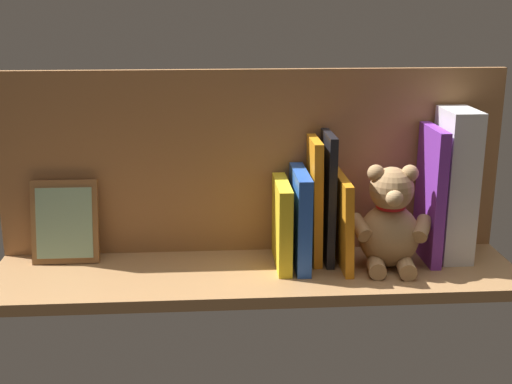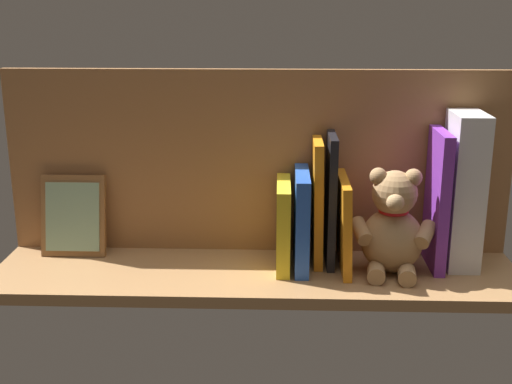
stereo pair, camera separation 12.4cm
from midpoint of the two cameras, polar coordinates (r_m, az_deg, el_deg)
name	(u,v)px [view 1 (the left image)]	position (r cm, az deg, el deg)	size (l,w,h in cm)	color
ground_plane	(256,274)	(129.53, -2.76, -7.00)	(99.57, 26.01, 2.20)	#A87A4C
shelf_back_panel	(252,162)	(133.60, -2.97, 2.51)	(99.57, 1.50, 36.61)	#9E693E
dictionary_thick_white	(455,185)	(134.21, 13.96, 0.55)	(5.99, 11.26, 29.54)	white
book_0	(430,194)	(132.58, 11.98, -0.24)	(2.08, 12.88, 26.31)	purple
teddy_bear	(390,223)	(128.39, 8.59, -2.64)	(16.16, 13.78, 20.06)	tan
book_1	(342,220)	(128.86, 4.55, -2.46)	(1.62, 15.88, 17.52)	orange
book_2	(328,198)	(129.57, 3.37, -0.54)	(1.49, 11.20, 25.26)	black
book_3	(315,200)	(129.68, 2.26, -0.76)	(1.70, 10.70, 24.15)	orange
book_4	(300,218)	(128.20, 1.00, -2.29)	(2.60, 15.07, 18.44)	blue
book_5	(282,224)	(128.40, -0.55, -2.74)	(2.53, 14.83, 16.40)	yellow
picture_frame_leaning	(65,222)	(137.16, -18.39, -2.47)	(12.76, 4.88, 16.11)	brown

